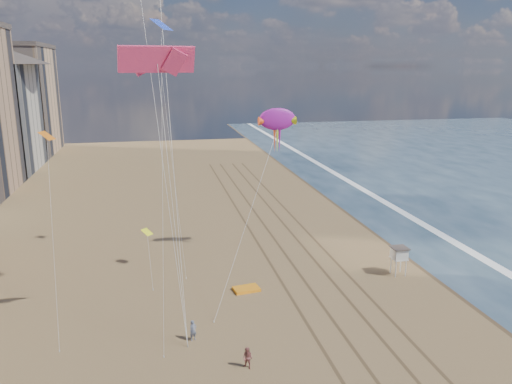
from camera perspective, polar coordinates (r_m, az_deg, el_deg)
wet_sand at (r=72.14m, az=15.65°, el=-3.76°), size 260.00×260.00×0.00m
foam at (r=74.12m, az=18.54°, el=-3.50°), size 260.00×260.00×0.00m
tracks at (r=57.39m, az=5.38°, el=-7.95°), size 7.68×120.00×0.01m
lifeguard_stand at (r=55.11m, az=16.05°, el=-6.78°), size 1.70×1.70×3.07m
grounded_kite at (r=50.30m, az=-1.11°, el=-11.02°), size 2.74×1.98×0.29m
show_kite at (r=55.41m, az=2.44°, el=8.27°), size 6.72×7.71×22.71m
kite_flyer_a at (r=42.04m, az=-7.20°, el=-15.42°), size 0.75×0.66×1.74m
kite_flyer_b at (r=38.45m, az=-0.96°, el=-18.44°), size 1.02×0.99×1.65m
small_kites at (r=47.76m, az=-14.44°, el=9.21°), size 12.35×15.14×21.44m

